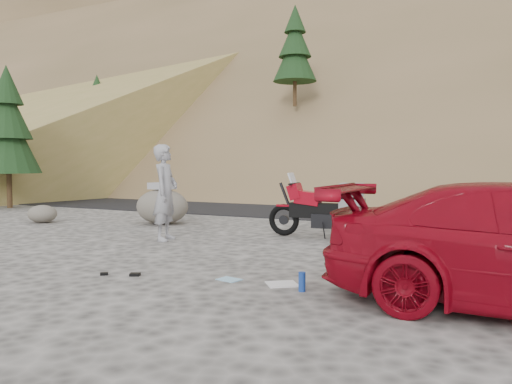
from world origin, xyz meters
TOP-DOWN VIEW (x-y plane):
  - ground at (0.00, 0.00)m, footprint 140.00×140.00m
  - road at (0.00, 9.00)m, footprint 120.00×7.00m
  - hillside at (-0.05, 40.88)m, footprint 120.00×73.00m
  - conifer_verge at (-11.00, 4.50)m, footprint 2.20×2.20m
  - motorcycle at (1.38, 2.66)m, footprint 2.35×0.76m
  - man at (-1.47, 0.94)m, footprint 0.65×0.82m
  - boulder at (-3.22, 3.12)m, footprint 1.69×1.55m
  - small_rock at (-6.25, 1.90)m, footprint 0.96×0.91m
  - gear_white_cloth at (2.19, -1.45)m, footprint 0.52×0.51m
  - gear_blue_mat at (3.31, -1.12)m, footprint 0.55×0.36m
  - gear_bottle at (2.55, -1.65)m, footprint 0.11×0.11m
  - gear_funnel at (3.66, -1.86)m, footprint 0.13×0.13m
  - gear_glove_a at (0.15, -1.91)m, footprint 0.17×0.15m
  - gear_glove_b at (-0.27, -2.07)m, footprint 0.13×0.13m
  - gear_blue_cloth at (1.45, -1.53)m, footprint 0.35×0.28m

SIDE VIEW (x-z plane):
  - ground at x=0.00m, z-range 0.00..0.00m
  - road at x=0.00m, z-range -0.03..0.03m
  - man at x=-1.47m, z-range -0.98..0.98m
  - gear_blue_cloth at x=1.45m, z-range 0.00..0.01m
  - gear_white_cloth at x=2.19m, z-range 0.00..0.01m
  - gear_glove_b at x=-0.27m, z-range 0.00..0.04m
  - gear_glove_a at x=0.15m, z-range 0.00..0.04m
  - gear_funnel at x=3.66m, z-range 0.00..0.15m
  - gear_blue_mat at x=3.31m, z-range 0.00..0.21m
  - gear_bottle at x=2.55m, z-range 0.00..0.24m
  - small_rock at x=-6.25m, z-range 0.00..0.47m
  - boulder at x=-3.22m, z-range -0.07..1.02m
  - motorcycle at x=1.38m, z-range -0.10..1.30m
  - conifer_verge at x=-11.00m, z-range 0.37..5.41m
  - hillside at x=-0.05m, z-range -12.28..34.44m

